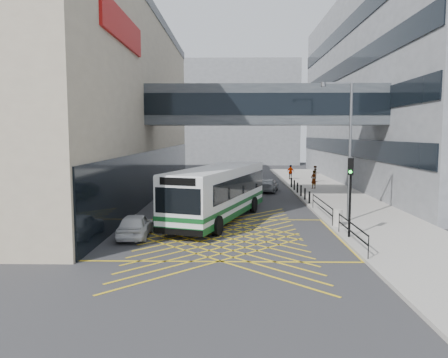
# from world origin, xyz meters

# --- Properties ---
(ground) EXTENTS (120.00, 120.00, 0.00)m
(ground) POSITION_xyz_m (0.00, 0.00, 0.00)
(ground) COLOR #333335
(building_whsmith) EXTENTS (24.17, 42.00, 16.00)m
(building_whsmith) POSITION_xyz_m (-17.98, 16.00, 8.00)
(building_whsmith) COLOR #B6A78C
(building_whsmith) RESTS_ON ground
(building_far) EXTENTS (28.00, 16.00, 18.00)m
(building_far) POSITION_xyz_m (-2.00, 60.00, 9.00)
(building_far) COLOR gray
(building_far) RESTS_ON ground
(skybridge) EXTENTS (20.00, 4.10, 3.00)m
(skybridge) POSITION_xyz_m (3.00, 12.00, 7.50)
(skybridge) COLOR #3D4247
(skybridge) RESTS_ON ground
(pavement) EXTENTS (6.00, 54.00, 0.16)m
(pavement) POSITION_xyz_m (9.00, 15.00, 0.08)
(pavement) COLOR #A5A097
(pavement) RESTS_ON ground
(box_junction) EXTENTS (12.00, 9.00, 0.01)m
(box_junction) POSITION_xyz_m (0.00, 0.00, 0.00)
(box_junction) COLOR gold
(box_junction) RESTS_ON ground
(bus) EXTENTS (6.18, 12.00, 3.29)m
(bus) POSITION_xyz_m (-0.32, 4.36, 1.77)
(bus) COLOR silver
(bus) RESTS_ON ground
(car_white) EXTENTS (1.76, 4.04, 1.27)m
(car_white) POSITION_xyz_m (-4.50, -0.23, 0.64)
(car_white) COLOR silver
(car_white) RESTS_ON ground
(car_dark) EXTENTS (1.82, 4.40, 1.36)m
(car_dark) POSITION_xyz_m (0.02, 13.24, 0.68)
(car_dark) COLOR #222328
(car_dark) RESTS_ON ground
(car_silver) EXTENTS (2.51, 4.42, 1.29)m
(car_silver) POSITION_xyz_m (3.79, 17.94, 0.65)
(car_silver) COLOR gray
(car_silver) RESTS_ON ground
(traffic_light) EXTENTS (0.32, 0.48, 3.98)m
(traffic_light) POSITION_xyz_m (6.35, -0.71, 2.75)
(traffic_light) COLOR black
(traffic_light) RESTS_ON pavement
(street_lamp) EXTENTS (1.86, 0.44, 8.17)m
(street_lamp) POSITION_xyz_m (7.26, 3.63, 4.81)
(street_lamp) COLOR slate
(street_lamp) RESTS_ON pavement
(litter_bin) EXTENTS (0.54, 0.54, 0.93)m
(litter_bin) POSITION_xyz_m (6.44, 2.07, 0.63)
(litter_bin) COLOR #ADA89E
(litter_bin) RESTS_ON pavement
(kerb_railings) EXTENTS (0.05, 12.54, 1.00)m
(kerb_railings) POSITION_xyz_m (6.15, 1.78, 0.88)
(kerb_railings) COLOR black
(kerb_railings) RESTS_ON pavement
(bollards) EXTENTS (0.14, 10.14, 0.90)m
(bollards) POSITION_xyz_m (6.25, 15.00, 0.61)
(bollards) COLOR black
(bollards) RESTS_ON pavement
(pedestrian_a) EXTENTS (0.84, 0.79, 1.71)m
(pedestrian_a) POSITION_xyz_m (8.23, 19.10, 1.02)
(pedestrian_a) COLOR gray
(pedestrian_a) RESTS_ON pavement
(pedestrian_b) EXTENTS (0.97, 0.76, 1.74)m
(pedestrian_b) POSITION_xyz_m (9.50, 24.86, 1.03)
(pedestrian_b) COLOR gray
(pedestrian_b) RESTS_ON pavement
(pedestrian_c) EXTENTS (1.05, 0.97, 1.64)m
(pedestrian_c) POSITION_xyz_m (7.17, 27.59, 0.98)
(pedestrian_c) COLOR gray
(pedestrian_c) RESTS_ON pavement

